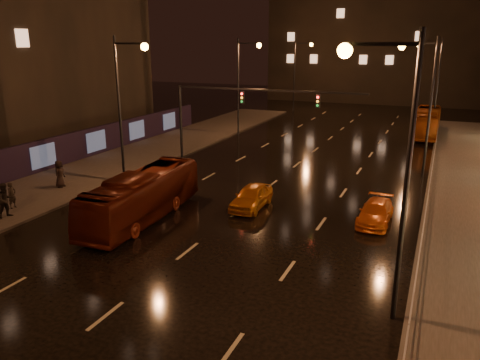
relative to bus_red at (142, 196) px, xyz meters
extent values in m
plane|color=black|center=(4.39, 13.23, -1.35)|extent=(140.00, 140.00, 0.00)
cube|color=#38332D|center=(-9.11, 8.23, -1.28)|extent=(7.00, 70.00, 0.15)
cube|color=black|center=(-12.81, 5.23, -0.10)|extent=(0.30, 46.00, 2.50)
cylinder|color=black|center=(-5.21, 13.23, 1.75)|extent=(0.22, 0.22, 6.20)
cube|color=black|center=(2.39, 13.23, 4.75)|extent=(15.20, 0.14, 0.14)
cube|color=black|center=(0.39, 13.23, 4.10)|extent=(0.32, 0.18, 0.95)
cube|color=black|center=(6.39, 13.23, 4.10)|extent=(0.32, 0.18, 0.95)
sphere|color=#FF1E19|center=(0.39, 13.11, 4.40)|extent=(0.18, 0.18, 0.18)
cylinder|color=black|center=(13.99, -4.77, 3.65)|extent=(0.18, 0.18, 10.00)
cube|color=black|center=(12.79, -4.77, 8.15)|extent=(2.40, 0.12, 0.12)
sphere|color=gold|center=(11.69, -4.77, 7.95)|extent=(0.50, 0.50, 0.50)
cylinder|color=#99999E|center=(14.59, 37.23, -0.70)|extent=(0.04, 0.04, 1.00)
cube|color=#99999E|center=(14.59, 11.23, -0.25)|extent=(0.05, 56.00, 0.05)
cube|color=#99999E|center=(14.59, 11.23, -0.65)|extent=(0.05, 56.00, 0.05)
imported|color=#52160B|center=(0.00, 0.00, 0.00)|extent=(2.86, 9.83, 2.71)
imported|color=#8D3C0E|center=(13.39, 32.52, 0.08)|extent=(2.52, 10.35, 2.88)
imported|color=#C36A12|center=(4.89, 4.12, -0.66)|extent=(1.69, 4.09, 1.39)
imported|color=#DA5E14|center=(12.06, 4.59, -0.77)|extent=(1.68, 4.05, 1.17)
imported|color=black|center=(-7.87, -1.90, -0.43)|extent=(0.41, 0.59, 1.55)
imported|color=black|center=(-6.93, -3.10, -0.21)|extent=(0.93, 1.09, 1.98)
imported|color=black|center=(-8.38, 2.44, -0.28)|extent=(0.81, 1.03, 1.85)
camera|label=1|loc=(14.80, -20.50, 8.18)|focal=35.00mm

